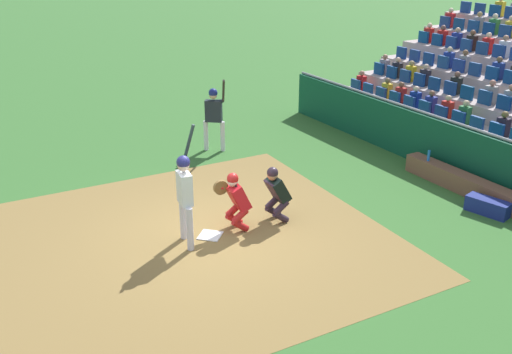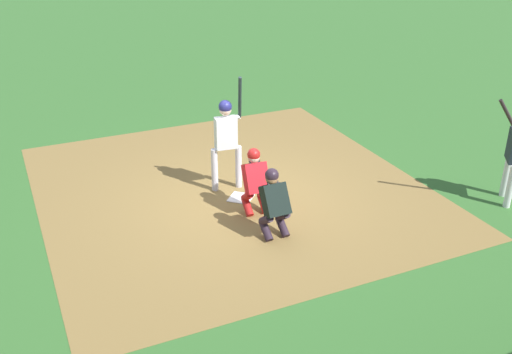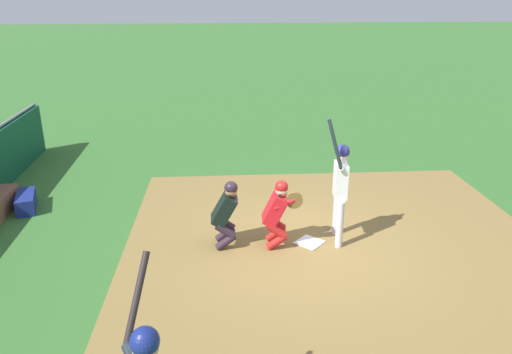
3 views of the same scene
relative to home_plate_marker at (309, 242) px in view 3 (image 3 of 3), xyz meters
name	(u,v)px [view 3 (image 3 of 3)]	position (x,y,z in m)	size (l,w,h in m)	color
ground_plane	(309,243)	(0.00, 0.00, -0.02)	(160.00, 160.00, 0.00)	#34672B
infield_dirt_patch	(336,242)	(0.00, 0.50, -0.01)	(7.39, 7.76, 0.01)	olive
home_plate_marker	(309,242)	(0.00, 0.00, 0.00)	(0.44, 0.44, 0.02)	white
batter_at_plate	(340,182)	(-0.05, 0.52, 1.16)	(0.64, 0.50, 2.38)	silver
catcher_crouching	(278,210)	(0.02, -0.60, 0.70)	(0.49, 0.72, 1.28)	red
home_plate_umpire	(226,211)	(-0.08, -1.52, 0.67)	(0.47, 0.50, 1.26)	#2D202C
equipment_duffel_bag	(26,202)	(-2.14, -5.71, 0.16)	(0.92, 0.36, 0.35)	navy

